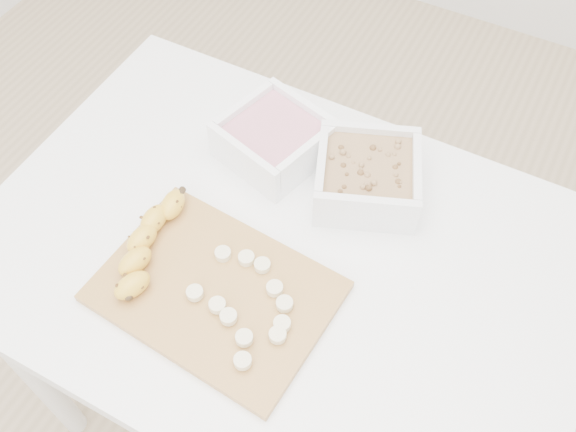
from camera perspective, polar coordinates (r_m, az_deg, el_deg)
The scene contains 7 objects.
ground at distance 1.74m, azimuth -0.48°, elevation -16.38°, with size 3.50×3.50×0.00m, color #C6AD89.
table at distance 1.14m, azimuth -0.71°, elevation -5.64°, with size 1.00×0.70×0.75m.
bowl_yogurt at distance 1.15m, azimuth -1.23°, elevation 6.92°, with size 0.21×0.21×0.08m.
bowl_granola at distance 1.10m, azimuth 7.05°, elevation 3.56°, with size 0.22×0.22×0.08m.
cutting_board at distance 1.01m, azimuth -6.45°, elevation -6.67°, with size 0.35×0.25×0.01m, color #A5803E.
banana at distance 1.04m, azimuth -12.35°, elevation -2.51°, with size 0.06×0.21×0.04m, color gold, non-canonical shape.
banana_slices at distance 0.98m, azimuth -3.57°, elevation -7.68°, with size 0.17×0.18×0.02m.
Camera 1 is at (0.28, -0.49, 1.64)m, focal length 40.00 mm.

